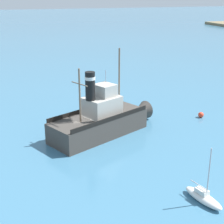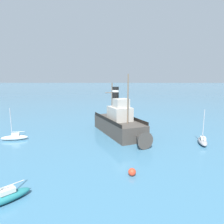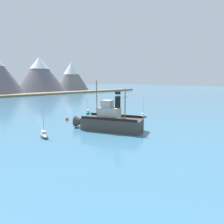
{
  "view_description": "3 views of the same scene",
  "coord_description": "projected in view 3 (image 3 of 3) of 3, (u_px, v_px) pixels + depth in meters",
  "views": [
    {
      "loc": [
        35.74,
        -8.71,
        16.11
      ],
      "look_at": [
        -0.83,
        3.89,
        2.41
      ],
      "focal_mm": 55.0,
      "sensor_mm": 36.0,
      "label": 1
    },
    {
      "loc": [
        0.2,
        34.7,
        9.41
      ],
      "look_at": [
        1.04,
        0.5,
        3.42
      ],
      "focal_mm": 32.0,
      "sensor_mm": 36.0,
      "label": 2
    },
    {
      "loc": [
        -27.59,
        -25.77,
        10.1
      ],
      "look_at": [
        0.84,
        2.91,
        3.48
      ],
      "focal_mm": 32.0,
      "sensor_mm": 36.0,
      "label": 3
    }
  ],
  "objects": [
    {
      "name": "ground_plane",
      "position": [
        119.0,
        132.0,
        38.86
      ],
      "size": [
        600.0,
        600.0,
        0.0
      ],
      "primitive_type": "plane",
      "color": "teal"
    },
    {
      "name": "old_tugboat",
      "position": [
        109.0,
        121.0,
        40.13
      ],
      "size": [
        9.07,
        14.5,
        9.9
      ],
      "color": "#423D38",
      "rests_on": "ground"
    },
    {
      "name": "sailboat_grey",
      "position": [
        44.0,
        135.0,
        35.36
      ],
      "size": [
        1.98,
        3.95,
        4.9
      ],
      "color": "gray",
      "rests_on": "ground"
    },
    {
      "name": "sailboat_teal",
      "position": [
        88.0,
        112.0,
        59.62
      ],
      "size": [
        3.42,
        3.51,
        4.9
      ],
      "color": "#23757A",
      "rests_on": "ground"
    },
    {
      "name": "sailboat_white",
      "position": [
        143.0,
        116.0,
        53.89
      ],
      "size": [
        3.95,
        1.94,
        4.9
      ],
      "color": "white",
      "rests_on": "ground"
    },
    {
      "name": "mooring_buoy",
      "position": [
        67.0,
        119.0,
        49.61
      ],
      "size": [
        0.75,
        0.75,
        0.75
      ],
      "primitive_type": "sphere",
      "color": "red",
      "rests_on": "ground"
    }
  ]
}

